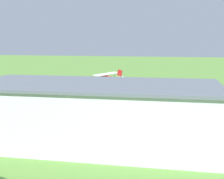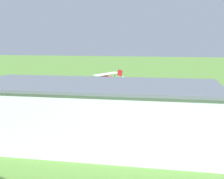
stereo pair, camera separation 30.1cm
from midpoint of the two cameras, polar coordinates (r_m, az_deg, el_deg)
The scene contains 11 objects.
ground_plane at distance 72.31m, azimuth 2.20°, elevation -1.30°, with size 400.00×400.00×0.00m, color #568438.
hangar at distance 39.18m, azimuth -3.61°, elevation -4.22°, with size 31.26×16.08×7.48m.
biplane at distance 69.55m, azimuth -0.52°, elevation 2.10°, with size 6.52×8.97×3.73m.
car_grey at distance 52.79m, azimuth 15.70°, elevation -4.35°, with size 2.04×4.26×1.75m.
car_orange at distance 58.50m, azimuth -11.75°, elevation -2.99°, with size 2.40×4.42×1.67m.
car_green at distance 61.88m, azimuth -17.92°, elevation -2.61°, with size 2.26×4.17×1.62m.
person_near_hangar_door at distance 54.26m, azimuth 9.07°, elevation -3.85°, with size 0.54×0.54×1.68m.
person_at_fence_line at distance 61.03m, azimuth -7.53°, elevation -2.46°, with size 0.54×0.54×1.60m.
person_by_parked_cars at distance 58.63m, azimuth -7.99°, elevation -2.96°, with size 0.54×0.54×1.55m.
person_crossing_taxiway at distance 55.84m, azimuth 3.21°, elevation -3.37°, with size 0.48×0.48×1.73m.
person_beside_truck at distance 52.73m, azimuth 9.94°, elevation -4.31°, with size 0.49×0.49×1.55m.
Camera 1 is at (-14.29, 69.79, 12.43)m, focal length 50.50 mm.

